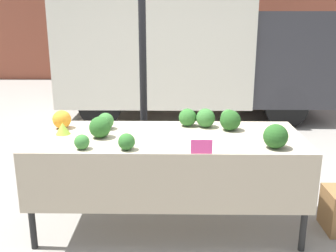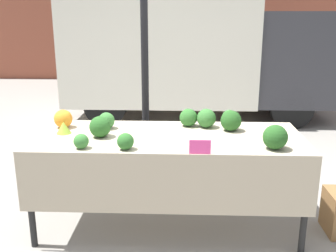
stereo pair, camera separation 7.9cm
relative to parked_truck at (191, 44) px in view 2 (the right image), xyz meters
name	(u,v)px [view 2 (the right image)]	position (x,y,z in m)	size (l,w,h in m)	color
ground_plane	(168,224)	(-0.25, -3.83, -1.25)	(40.00, 40.00, 0.00)	gray
tent_pole	(145,84)	(-0.49, -3.15, -0.14)	(0.07, 0.07, 2.21)	black
parked_truck	(191,44)	(0.00, 0.00, 0.00)	(4.51, 1.88, 2.37)	silver
market_table	(168,149)	(-0.25, -3.90, -0.54)	(2.19, 0.88, 0.80)	tan
orange_cauliflower	(63,119)	(-1.16, -3.64, -0.37)	(0.16, 0.16, 0.16)	orange
romanesco_head	(64,128)	(-1.11, -3.81, -0.40)	(0.12, 0.12, 0.10)	#93B238
broccoli_head_0	(188,117)	(-0.08, -3.55, -0.37)	(0.16, 0.16, 0.16)	#2D6628
broccoli_head_1	(231,121)	(0.28, -3.68, -0.36)	(0.18, 0.18, 0.18)	#23511E
broccoli_head_2	(81,141)	(-0.87, -4.18, -0.39)	(0.11, 0.11, 0.11)	#387533
broccoli_head_3	(100,127)	(-0.79, -3.90, -0.36)	(0.17, 0.17, 0.17)	#285B23
broccoli_head_4	(275,137)	(0.55, -4.13, -0.35)	(0.18, 0.18, 0.18)	#23511E
broccoli_head_5	(229,117)	(0.29, -3.49, -0.38)	(0.14, 0.14, 0.14)	#387533
broccoli_head_6	(206,118)	(0.08, -3.58, -0.36)	(0.17, 0.17, 0.17)	#336B2D
broccoli_head_7	(106,121)	(-0.78, -3.65, -0.37)	(0.14, 0.14, 0.14)	#387533
broccoli_head_8	(125,141)	(-0.54, -4.19, -0.38)	(0.12, 0.12, 0.12)	#2D6628
price_sign	(200,147)	(0.00, -4.26, -0.39)	(0.15, 0.01, 0.10)	#EF4793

